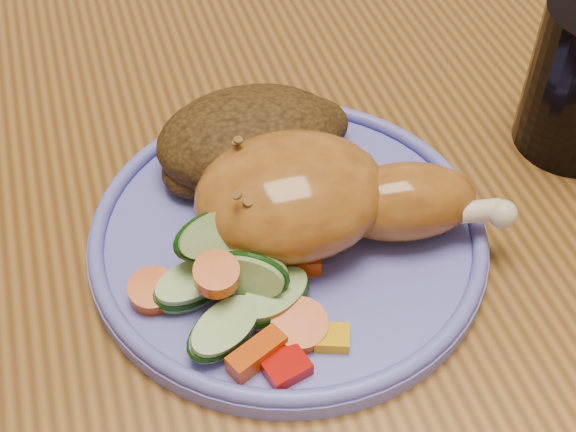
# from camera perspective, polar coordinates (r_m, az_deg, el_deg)

# --- Properties ---
(dining_table) EXTENTS (0.90, 1.40, 0.75)m
(dining_table) POSITION_cam_1_polar(r_m,az_deg,el_deg) (0.70, 2.91, 3.95)
(dining_table) COLOR brown
(dining_table) RESTS_ON ground
(plate) EXTENTS (0.26, 0.26, 0.01)m
(plate) POSITION_cam_1_polar(r_m,az_deg,el_deg) (0.52, 0.00, -1.57)
(plate) COLOR #5E60C7
(plate) RESTS_ON dining_table
(plate_rim) EXTENTS (0.25, 0.25, 0.01)m
(plate_rim) POSITION_cam_1_polar(r_m,az_deg,el_deg) (0.51, 0.00, -0.76)
(plate_rim) COLOR #5E60C7
(plate_rim) RESTS_ON plate
(chicken_leg) EXTENTS (0.20, 0.11, 0.06)m
(chicken_leg) POSITION_cam_1_polar(r_m,az_deg,el_deg) (0.49, 2.19, 1.37)
(chicken_leg) COLOR #A36222
(chicken_leg) RESTS_ON plate
(rice_pilaf) EXTENTS (0.14, 0.09, 0.06)m
(rice_pilaf) POSITION_cam_1_polar(r_m,az_deg,el_deg) (0.55, -2.47, 5.48)
(rice_pilaf) COLOR #422B10
(rice_pilaf) RESTS_ON plate
(vegetable_pile) EXTENTS (0.12, 0.12, 0.06)m
(vegetable_pile) POSITION_cam_1_polar(r_m,az_deg,el_deg) (0.47, -3.83, -5.29)
(vegetable_pile) COLOR #A50A05
(vegetable_pile) RESTS_ON plate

